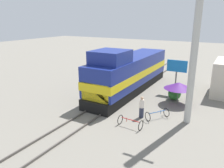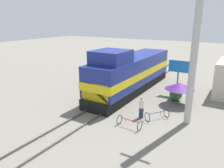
{
  "view_description": "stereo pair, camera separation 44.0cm",
  "coord_description": "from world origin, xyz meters",
  "views": [
    {
      "loc": [
        9.38,
        -17.57,
        7.35
      ],
      "look_at": [
        1.2,
        -3.32,
        2.45
      ],
      "focal_mm": 35.0,
      "sensor_mm": 36.0,
      "label": 1
    },
    {
      "loc": [
        9.76,
        -17.35,
        7.35
      ],
      "look_at": [
        1.2,
        -3.32,
        2.45
      ],
      "focal_mm": 35.0,
      "sensor_mm": 36.0,
      "label": 2
    }
  ],
  "objects": [
    {
      "name": "ground_plane",
      "position": [
        0.0,
        0.0,
        0.0
      ],
      "size": [
        120.0,
        120.0,
        0.0
      ],
      "primitive_type": "plane",
      "color": "slate"
    },
    {
      "name": "rail_near",
      "position": [
        -0.72,
        0.0,
        0.07
      ],
      "size": [
        0.08,
        37.51,
        0.15
      ],
      "primitive_type": "cube",
      "color": "#4C4742",
      "rests_on": "ground_plane"
    },
    {
      "name": "rail_far",
      "position": [
        0.72,
        0.0,
        0.07
      ],
      "size": [
        0.08,
        37.51,
        0.15
      ],
      "primitive_type": "cube",
      "color": "#4C4742",
      "rests_on": "ground_plane"
    },
    {
      "name": "locomotive",
      "position": [
        0.0,
        2.28,
        1.99
      ],
      "size": [
        3.09,
        14.08,
        4.79
      ],
      "color": "black",
      "rests_on": "ground_plane"
    },
    {
      "name": "utility_pole",
      "position": [
        6.86,
        -1.97,
        5.97
      ],
      "size": [
        1.8,
        0.48,
        11.86
      ],
      "color": "#B2B2AD",
      "rests_on": "ground_plane"
    },
    {
      "name": "vendor_umbrella",
      "position": [
        5.32,
        1.39,
        1.7
      ],
      "size": [
        2.57,
        2.57,
        1.99
      ],
      "color": "#4C4C4C",
      "rests_on": "ground_plane"
    },
    {
      "name": "billboard_sign",
      "position": [
        4.38,
        4.17,
        2.6
      ],
      "size": [
        2.0,
        0.12,
        3.44
      ],
      "color": "#595959",
      "rests_on": "ground_plane"
    },
    {
      "name": "shrub_cluster",
      "position": [
        4.81,
        2.26,
        0.59
      ],
      "size": [
        1.19,
        1.19,
        1.19
      ],
      "primitive_type": "sphere",
      "color": "#2D722D",
      "rests_on": "ground_plane"
    },
    {
      "name": "person_bystander",
      "position": [
        3.62,
        -2.97,
        0.93
      ],
      "size": [
        0.34,
        0.34,
        1.72
      ],
      "color": "#2D3347",
      "rests_on": "ground_plane"
    },
    {
      "name": "bicycle",
      "position": [
        4.76,
        -2.57,
        0.36
      ],
      "size": [
        1.61,
        1.88,
        0.71
      ],
      "rotation": [
        0.0,
        0.0,
        2.53
      ],
      "color": "black",
      "rests_on": "ground_plane"
    },
    {
      "name": "bicycle_spare",
      "position": [
        3.54,
        -4.83,
        0.37
      ],
      "size": [
        1.76,
        0.84,
        0.72
      ],
      "rotation": [
        0.0,
        0.0,
        -1.64
      ],
      "color": "black",
      "rests_on": "ground_plane"
    }
  ]
}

